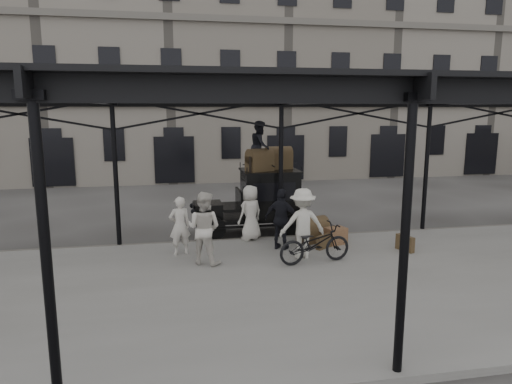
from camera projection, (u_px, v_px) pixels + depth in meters
ground at (297, 261)px, 12.79m from camera, size 120.00×120.00×0.00m
platform at (320, 285)px, 10.84m from camera, size 28.00×8.00×0.15m
canopy at (321, 91)px, 10.30m from camera, size 22.50×9.00×4.74m
building_frontage at (222, 64)px, 28.94m from camera, size 64.00×8.00×14.00m
taxi at (260, 199)px, 15.43m from camera, size 3.65×1.55×2.18m
porter_left at (180, 226)px, 12.74m from camera, size 0.67×0.51×1.65m
porter_midleft at (204, 228)px, 11.95m from camera, size 1.18×1.10×1.93m
porter_centre at (250, 213)px, 14.16m from camera, size 1.01×0.90×1.73m
porter_official at (282, 219)px, 13.20m from camera, size 1.11×0.95×1.79m
porter_right at (302, 224)px, 12.40m from camera, size 1.25×0.72×1.93m
bicycle at (315, 244)px, 12.07m from camera, size 2.08×0.98×1.05m
porter_roof at (260, 146)px, 15.01m from camera, size 0.84×0.95×1.64m
steamer_trunk_roof_near at (260, 162)px, 14.95m from camera, size 0.97×0.79×0.62m
steamer_trunk_roof_far at (279, 159)px, 15.52m from camera, size 0.91×0.60×0.63m
steamer_trunk_platform at (313, 231)px, 14.05m from camera, size 1.02×0.82×0.65m
wicker_hamper at (336, 236)px, 13.84m from camera, size 0.71×0.61×0.50m
suitcase_upright at (405, 243)px, 13.15m from camera, size 0.33×0.62×0.45m
suitcase_flat at (324, 242)px, 13.40m from camera, size 0.58×0.46×0.40m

